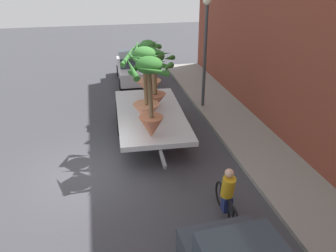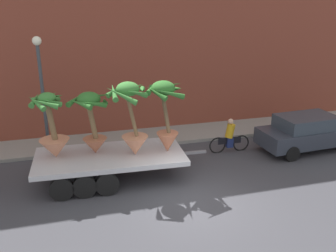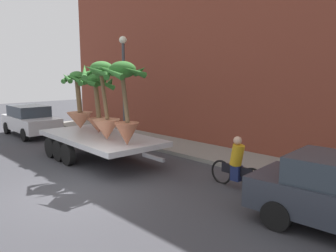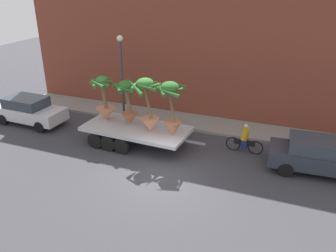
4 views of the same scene
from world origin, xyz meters
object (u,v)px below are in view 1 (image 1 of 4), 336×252
(cyclist, at_px, (227,196))
(street_lamp, at_px, (206,39))
(potted_palm_rear, at_px, (148,74))
(potted_palm_front, at_px, (150,94))
(flatbed_trailer, at_px, (150,115))
(trailing_car, at_px, (134,67))
(potted_palm_extra, at_px, (145,87))
(potted_palm_middle, at_px, (155,76))

(cyclist, xyz_separation_m, street_lamp, (-7.56, 1.68, 2.56))
(potted_palm_rear, relative_size, street_lamp, 0.49)
(potted_palm_front, bearing_deg, flatbed_trailer, 172.15)
(flatbed_trailer, xyz_separation_m, trailing_car, (-6.79, 0.18, 0.06))
(potted_palm_extra, distance_m, street_lamp, 4.47)
(flatbed_trailer, bearing_deg, potted_palm_rear, 171.59)
(potted_palm_front, bearing_deg, cyclist, 24.18)
(flatbed_trailer, relative_size, cyclist, 3.48)
(cyclist, bearing_deg, flatbed_trailer, -168.13)
(potted_palm_middle, bearing_deg, flatbed_trailer, -41.97)
(flatbed_trailer, bearing_deg, cyclist, 11.87)
(potted_palm_middle, relative_size, potted_palm_extra, 0.85)
(flatbed_trailer, xyz_separation_m, street_lamp, (-2.03, 2.84, 2.47))
(potted_palm_rear, bearing_deg, cyclist, 7.20)
(cyclist, height_order, trailing_car, trailing_car)
(potted_palm_rear, relative_size, cyclist, 1.29)
(potted_palm_middle, bearing_deg, potted_palm_extra, -22.82)
(potted_palm_rear, bearing_deg, potted_palm_middle, 0.98)
(potted_palm_extra, xyz_separation_m, street_lamp, (-3.06, 3.13, 0.93))
(potted_palm_extra, distance_m, cyclist, 5.00)
(flatbed_trailer, xyz_separation_m, potted_palm_front, (2.25, -0.31, 1.69))
(trailing_car, bearing_deg, flatbed_trailer, -1.53)
(street_lamp, bearing_deg, potted_palm_extra, -45.65)
(flatbed_trailer, relative_size, potted_palm_front, 2.40)
(potted_palm_extra, xyz_separation_m, cyclist, (4.50, 1.45, -1.63))
(flatbed_trailer, xyz_separation_m, cyclist, (5.53, 1.16, -0.10))
(potted_palm_middle, height_order, trailing_car, potted_palm_middle)
(flatbed_trailer, bearing_deg, trailing_car, 178.47)
(potted_palm_extra, bearing_deg, cyclist, 17.85)
(potted_palm_middle, height_order, potted_palm_front, potted_palm_front)
(potted_palm_front, distance_m, trailing_car, 9.20)
(trailing_car, bearing_deg, potted_palm_extra, -3.43)
(potted_palm_rear, height_order, cyclist, potted_palm_rear)
(cyclist, height_order, street_lamp, street_lamp)
(potted_palm_rear, bearing_deg, potted_palm_extra, -11.17)
(potted_palm_extra, bearing_deg, potted_palm_front, -1.09)
(potted_palm_rear, bearing_deg, flatbed_trailer, -8.41)
(potted_palm_middle, relative_size, potted_palm_front, 0.86)
(cyclist, relative_size, trailing_car, 0.44)
(potted_palm_front, xyz_separation_m, potted_palm_extra, (-1.22, 0.02, -0.16))
(potted_palm_front, height_order, cyclist, potted_palm_front)
(potted_palm_rear, distance_m, potted_palm_extra, 2.80)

